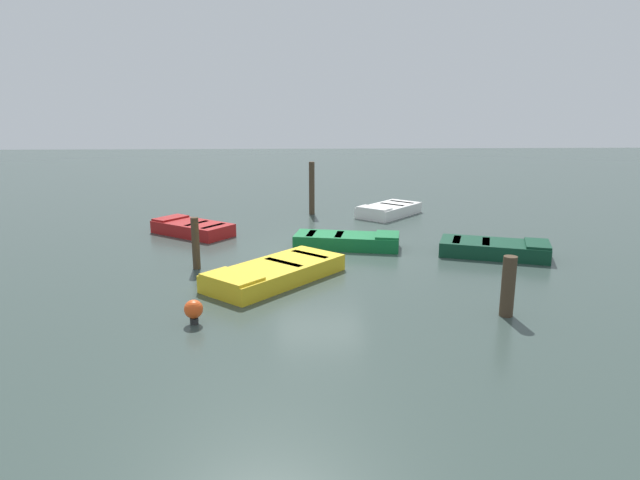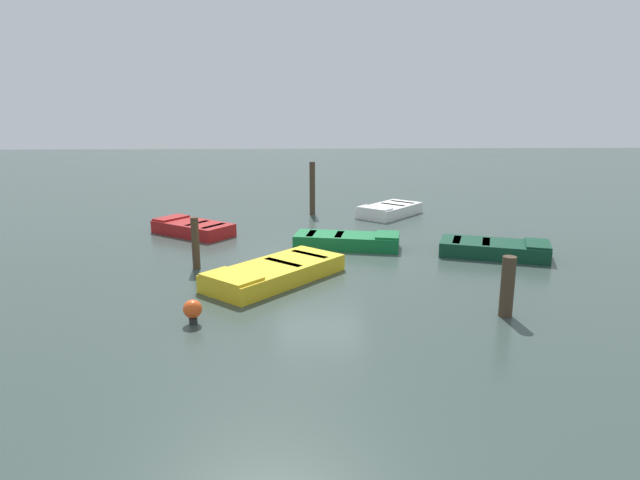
{
  "view_description": "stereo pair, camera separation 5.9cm",
  "coord_description": "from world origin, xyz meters",
  "px_view_note": "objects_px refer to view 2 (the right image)",
  "views": [
    {
      "loc": [
        -15.1,
        0.65,
        4.03
      ],
      "look_at": [
        0.0,
        0.0,
        0.35
      ],
      "focal_mm": 30.71,
      "sensor_mm": 36.0,
      "label": 1
    },
    {
      "loc": [
        -15.1,
        0.59,
        4.03
      ],
      "look_at": [
        0.0,
        0.0,
        0.35
      ],
      "focal_mm": 30.71,
      "sensor_mm": 36.0,
      "label": 2
    }
  ],
  "objects_px": {
    "rowboat_yellow": "(275,272)",
    "marker_buoy": "(193,310)",
    "mooring_piling_far_left": "(195,243)",
    "rowboat_green": "(348,241)",
    "rowboat_dark_green": "(495,248)",
    "rowboat_white": "(389,210)",
    "mooring_piling_mid_right": "(312,188)",
    "rowboat_red": "(193,228)",
    "mooring_piling_near_left": "(507,287)"
  },
  "relations": [
    {
      "from": "rowboat_yellow",
      "to": "marker_buoy",
      "type": "xyz_separation_m",
      "value": [
        -2.6,
        1.44,
        0.07
      ]
    },
    {
      "from": "rowboat_yellow",
      "to": "mooring_piling_far_left",
      "type": "relative_size",
      "value": 2.7
    },
    {
      "from": "rowboat_green",
      "to": "rowboat_dark_green",
      "type": "bearing_deg",
      "value": -3.58
    },
    {
      "from": "rowboat_white",
      "to": "mooring_piling_mid_right",
      "type": "relative_size",
      "value": 1.44
    },
    {
      "from": "rowboat_red",
      "to": "mooring_piling_near_left",
      "type": "distance_m",
      "value": 10.61
    },
    {
      "from": "rowboat_red",
      "to": "rowboat_white",
      "type": "bearing_deg",
      "value": -120.46
    },
    {
      "from": "rowboat_white",
      "to": "mooring_piling_near_left",
      "type": "bearing_deg",
      "value": 44.62
    },
    {
      "from": "mooring_piling_far_left",
      "to": "rowboat_green",
      "type": "bearing_deg",
      "value": -64.08
    },
    {
      "from": "rowboat_white",
      "to": "rowboat_yellow",
      "type": "bearing_deg",
      "value": 14.21
    },
    {
      "from": "rowboat_white",
      "to": "rowboat_green",
      "type": "relative_size",
      "value": 0.91
    },
    {
      "from": "rowboat_dark_green",
      "to": "mooring_piling_near_left",
      "type": "height_order",
      "value": "mooring_piling_near_left"
    },
    {
      "from": "mooring_piling_mid_right",
      "to": "rowboat_yellow",
      "type": "bearing_deg",
      "value": 172.39
    },
    {
      "from": "mooring_piling_far_left",
      "to": "mooring_piling_near_left",
      "type": "distance_m",
      "value": 7.58
    },
    {
      "from": "rowboat_green",
      "to": "mooring_piling_far_left",
      "type": "relative_size",
      "value": 2.39
    },
    {
      "from": "rowboat_white",
      "to": "mooring_piling_far_left",
      "type": "height_order",
      "value": "mooring_piling_far_left"
    },
    {
      "from": "rowboat_dark_green",
      "to": "rowboat_yellow",
      "type": "distance_m",
      "value": 6.34
    },
    {
      "from": "rowboat_white",
      "to": "rowboat_red",
      "type": "xyz_separation_m",
      "value": [
        -2.91,
        6.91,
        0.0
      ]
    },
    {
      "from": "rowboat_white",
      "to": "marker_buoy",
      "type": "distance_m",
      "value": 11.88
    },
    {
      "from": "rowboat_white",
      "to": "mooring_piling_near_left",
      "type": "xyz_separation_m",
      "value": [
        -10.37,
        -0.62,
        0.39
      ]
    },
    {
      "from": "rowboat_dark_green",
      "to": "rowboat_white",
      "type": "xyz_separation_m",
      "value": [
        5.93,
        1.97,
        0.0
      ]
    },
    {
      "from": "rowboat_green",
      "to": "marker_buoy",
      "type": "height_order",
      "value": "marker_buoy"
    },
    {
      "from": "rowboat_white",
      "to": "mooring_piling_mid_right",
      "type": "height_order",
      "value": "mooring_piling_mid_right"
    },
    {
      "from": "mooring_piling_near_left",
      "to": "rowboat_yellow",
      "type": "bearing_deg",
      "value": 62.44
    },
    {
      "from": "rowboat_green",
      "to": "mooring_piling_far_left",
      "type": "distance_m",
      "value": 4.54
    },
    {
      "from": "rowboat_white",
      "to": "mooring_piling_mid_right",
      "type": "distance_m",
      "value": 3.06
    },
    {
      "from": "rowboat_yellow",
      "to": "mooring_piling_far_left",
      "type": "distance_m",
      "value": 2.37
    },
    {
      "from": "mooring_piling_far_left",
      "to": "mooring_piling_mid_right",
      "type": "height_order",
      "value": "mooring_piling_mid_right"
    },
    {
      "from": "rowboat_dark_green",
      "to": "rowboat_yellow",
      "type": "bearing_deg",
      "value": -142.0
    },
    {
      "from": "rowboat_red",
      "to": "rowboat_green",
      "type": "bearing_deg",
      "value": -164.97
    },
    {
      "from": "rowboat_green",
      "to": "marker_buoy",
      "type": "xyz_separation_m",
      "value": [
        -5.69,
        3.46,
        0.07
      ]
    },
    {
      "from": "rowboat_white",
      "to": "rowboat_yellow",
      "type": "distance_m",
      "value": 8.91
    },
    {
      "from": "rowboat_green",
      "to": "mooring_piling_mid_right",
      "type": "bearing_deg",
      "value": 111.32
    },
    {
      "from": "mooring_piling_far_left",
      "to": "mooring_piling_mid_right",
      "type": "bearing_deg",
      "value": -23.62
    },
    {
      "from": "rowboat_dark_green",
      "to": "rowboat_yellow",
      "type": "xyz_separation_m",
      "value": [
        -2.01,
        6.02,
        -0.0
      ]
    },
    {
      "from": "rowboat_red",
      "to": "rowboat_green",
      "type": "relative_size",
      "value": 0.9
    },
    {
      "from": "rowboat_green",
      "to": "mooring_piling_mid_right",
      "type": "relative_size",
      "value": 1.58
    },
    {
      "from": "mooring_piling_far_left",
      "to": "mooring_piling_near_left",
      "type": "relative_size",
      "value": 1.09
    },
    {
      "from": "rowboat_white",
      "to": "mooring_piling_near_left",
      "type": "height_order",
      "value": "mooring_piling_near_left"
    },
    {
      "from": "rowboat_green",
      "to": "marker_buoy",
      "type": "distance_m",
      "value": 6.66
    },
    {
      "from": "rowboat_dark_green",
      "to": "mooring_piling_mid_right",
      "type": "height_order",
      "value": "mooring_piling_mid_right"
    },
    {
      "from": "rowboat_white",
      "to": "marker_buoy",
      "type": "bearing_deg",
      "value": 13.7
    },
    {
      "from": "rowboat_white",
      "to": "mooring_piling_near_left",
      "type": "distance_m",
      "value": 10.4
    },
    {
      "from": "mooring_piling_far_left",
      "to": "marker_buoy",
      "type": "bearing_deg",
      "value": -170.85
    },
    {
      "from": "mooring_piling_mid_right",
      "to": "mooring_piling_near_left",
      "type": "distance_m",
      "value": 11.34
    },
    {
      "from": "rowboat_yellow",
      "to": "rowboat_green",
      "type": "relative_size",
      "value": 1.13
    },
    {
      "from": "rowboat_dark_green",
      "to": "rowboat_white",
      "type": "bearing_deg",
      "value": 127.95
    },
    {
      "from": "rowboat_yellow",
      "to": "marker_buoy",
      "type": "distance_m",
      "value": 2.98
    },
    {
      "from": "mooring_piling_near_left",
      "to": "rowboat_red",
      "type": "bearing_deg",
      "value": 45.26
    },
    {
      "from": "mooring_piling_mid_right",
      "to": "rowboat_green",
      "type": "bearing_deg",
      "value": -170.2
    },
    {
      "from": "rowboat_yellow",
      "to": "mooring_piling_mid_right",
      "type": "relative_size",
      "value": 1.79
    }
  ]
}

